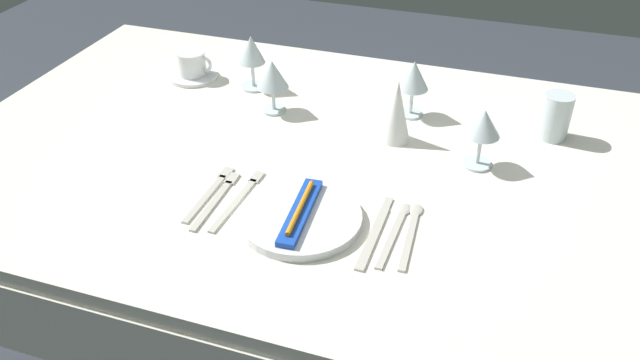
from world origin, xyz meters
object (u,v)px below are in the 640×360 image
(fork_outer, at_px, (240,198))
(coffee_cup_left, at_px, (192,63))
(fork_inner, at_px, (217,198))
(drink_tumbler, at_px, (555,119))
(dinner_knife, at_px, (374,233))
(wine_glass_left, at_px, (413,77))
(spoon_dessert, at_px, (412,227))
(spoon_soup, at_px, (397,226))
(napkin_folded, at_px, (397,111))
(wine_glass_right, at_px, (483,126))
(wine_glass_far, at_px, (252,53))
(wine_glass_centre, at_px, (272,76))
(toothbrush_package, at_px, (300,211))
(fork_salad, at_px, (211,191))
(dinner_plate, at_px, (300,218))

(fork_outer, relative_size, coffee_cup_left, 2.23)
(fork_inner, height_order, drink_tumbler, drink_tumbler)
(dinner_knife, relative_size, wine_glass_left, 1.59)
(fork_outer, relative_size, spoon_dessert, 1.07)
(spoon_soup, relative_size, coffee_cup_left, 2.09)
(fork_inner, relative_size, napkin_folded, 1.36)
(fork_outer, distance_m, spoon_soup, 0.33)
(dinner_knife, bearing_deg, wine_glass_right, 63.32)
(napkin_folded, bearing_deg, wine_glass_right, -13.92)
(fork_inner, relative_size, wine_glass_far, 1.40)
(spoon_dessert, relative_size, wine_glass_centre, 1.52)
(wine_glass_centre, distance_m, napkin_folded, 0.32)
(spoon_dessert, bearing_deg, fork_inner, -175.38)
(spoon_dessert, relative_size, drink_tumbler, 1.87)
(toothbrush_package, xyz_separation_m, drink_tumbler, (0.45, 0.49, 0.02))
(fork_outer, relative_size, wine_glass_far, 1.51)
(fork_inner, bearing_deg, drink_tumbler, 36.63)
(spoon_dessert, distance_m, wine_glass_far, 0.71)
(dinner_knife, distance_m, wine_glass_right, 0.36)
(fork_inner, xyz_separation_m, napkin_folded, (0.29, 0.35, 0.07))
(dinner_knife, relative_size, spoon_soup, 1.11)
(fork_inner, xyz_separation_m, coffee_cup_left, (-0.31, 0.49, 0.04))
(napkin_folded, bearing_deg, wine_glass_left, 85.61)
(fork_inner, height_order, wine_glass_far, wine_glass_far)
(napkin_folded, bearing_deg, spoon_soup, -76.25)
(dinner_knife, xyz_separation_m, wine_glass_right, (0.15, 0.31, 0.10))
(wine_glass_centre, bearing_deg, spoon_soup, -42.10)
(spoon_dessert, xyz_separation_m, wine_glass_left, (-0.10, 0.44, 0.10))
(fork_salad, distance_m, drink_tumbler, 0.81)
(dinner_knife, distance_m, coffee_cup_left, 0.82)
(fork_inner, xyz_separation_m, spoon_dessert, (0.40, 0.03, 0.00))
(toothbrush_package, distance_m, dinner_knife, 0.15)
(wine_glass_right, bearing_deg, fork_outer, -147.61)
(wine_glass_centre, bearing_deg, napkin_folded, -7.27)
(drink_tumbler, bearing_deg, napkin_folded, -159.70)
(toothbrush_package, xyz_separation_m, fork_outer, (-0.14, 0.03, -0.02))
(dinner_knife, relative_size, spoon_dessert, 1.11)
(fork_outer, distance_m, napkin_folded, 0.42)
(fork_outer, distance_m, fork_salad, 0.07)
(toothbrush_package, distance_m, spoon_soup, 0.19)
(fork_inner, height_order, wine_glass_centre, wine_glass_centre)
(wine_glass_far, height_order, drink_tumbler, wine_glass_far)
(dinner_plate, xyz_separation_m, fork_inner, (-0.19, 0.02, -0.01))
(toothbrush_package, height_order, wine_glass_left, wine_glass_left)
(fork_outer, height_order, dinner_knife, same)
(coffee_cup_left, height_order, wine_glass_right, wine_glass_right)
(fork_salad, bearing_deg, wine_glass_left, 54.88)
(spoon_soup, relative_size, wine_glass_far, 1.42)
(coffee_cup_left, bearing_deg, wine_glass_left, -1.72)
(dinner_knife, relative_size, wine_glass_far, 1.57)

